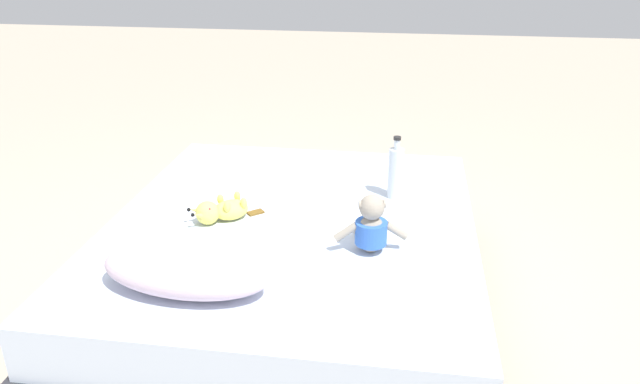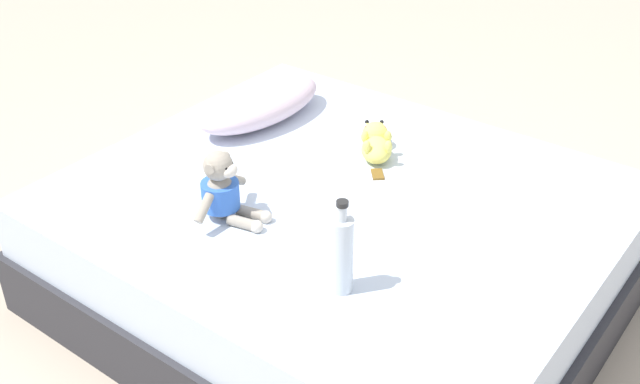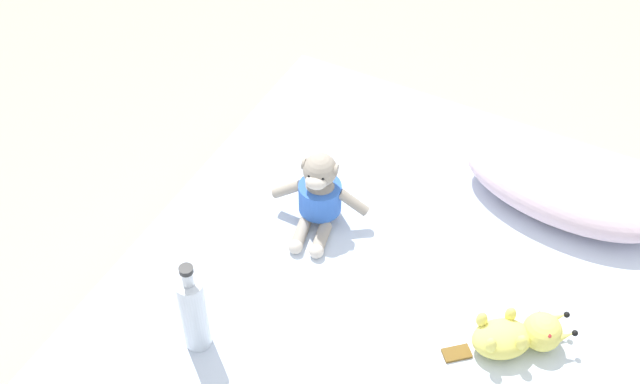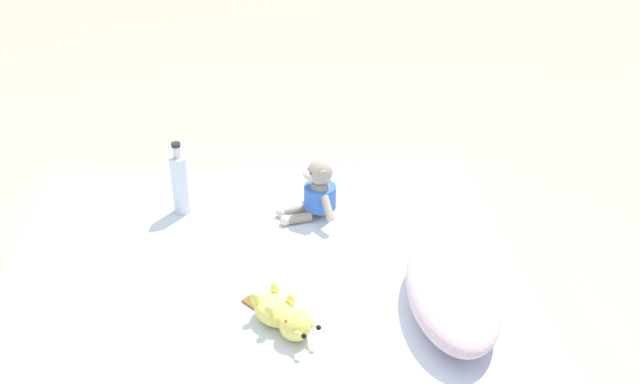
{
  "view_description": "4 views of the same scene",
  "coord_description": "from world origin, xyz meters",
  "px_view_note": "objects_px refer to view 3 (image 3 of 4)",
  "views": [
    {
      "loc": [
        -0.46,
        2.24,
        1.58
      ],
      "look_at": [
        -0.12,
        -0.02,
        0.58
      ],
      "focal_mm": 33.68,
      "sensor_mm": 36.0,
      "label": 1
    },
    {
      "loc": [
        -1.79,
        -1.26,
        1.81
      ],
      "look_at": [
        -0.11,
        0.0,
        0.5
      ],
      "focal_mm": 42.69,
      "sensor_mm": 36.0,
      "label": 2
    },
    {
      "loc": [
        0.41,
        -1.23,
        2.21
      ],
      "look_at": [
        -0.35,
        0.22,
        0.55
      ],
      "focal_mm": 46.86,
      "sensor_mm": 36.0,
      "label": 3
    },
    {
      "loc": [
        2.0,
        0.01,
        1.91
      ],
      "look_at": [
        -0.35,
        0.22,
        0.55
      ],
      "focal_mm": 40.71,
      "sensor_mm": 36.0,
      "label": 4
    }
  ],
  "objects_px": {
    "plush_monkey": "(319,196)",
    "plush_yellow_creature": "(519,335)",
    "bed": "(394,366)",
    "pillow": "(564,188)",
    "glass_bottle": "(194,312)"
  },
  "relations": [
    {
      "from": "plush_monkey",
      "to": "plush_yellow_creature",
      "type": "relative_size",
      "value": 0.97
    },
    {
      "from": "pillow",
      "to": "glass_bottle",
      "type": "bearing_deg",
      "value": -127.4
    },
    {
      "from": "plush_monkey",
      "to": "plush_yellow_creature",
      "type": "xyz_separation_m",
      "value": [
        0.64,
        -0.16,
        -0.05
      ]
    },
    {
      "from": "plush_yellow_creature",
      "to": "glass_bottle",
      "type": "bearing_deg",
      "value": -153.53
    },
    {
      "from": "plush_monkey",
      "to": "glass_bottle",
      "type": "xyz_separation_m",
      "value": [
        -0.07,
        -0.51,
        0.03
      ]
    },
    {
      "from": "bed",
      "to": "plush_monkey",
      "type": "bearing_deg",
      "value": 148.65
    },
    {
      "from": "pillow",
      "to": "glass_bottle",
      "type": "height_order",
      "value": "glass_bottle"
    },
    {
      "from": "pillow",
      "to": "plush_yellow_creature",
      "type": "xyz_separation_m",
      "value": [
        0.04,
        -0.53,
        -0.03
      ]
    },
    {
      "from": "pillow",
      "to": "plush_yellow_creature",
      "type": "height_order",
      "value": "pillow"
    },
    {
      "from": "bed",
      "to": "plush_yellow_creature",
      "type": "xyz_separation_m",
      "value": [
        0.29,
        0.05,
        0.28
      ]
    },
    {
      "from": "bed",
      "to": "plush_yellow_creature",
      "type": "distance_m",
      "value": 0.41
    },
    {
      "from": "pillow",
      "to": "bed",
      "type": "bearing_deg",
      "value": -113.7
    },
    {
      "from": "plush_monkey",
      "to": "plush_yellow_creature",
      "type": "height_order",
      "value": "plush_monkey"
    },
    {
      "from": "plush_yellow_creature",
      "to": "bed",
      "type": "bearing_deg",
      "value": -169.86
    },
    {
      "from": "bed",
      "to": "glass_bottle",
      "type": "xyz_separation_m",
      "value": [
        -0.42,
        -0.3,
        0.35
      ]
    }
  ]
}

